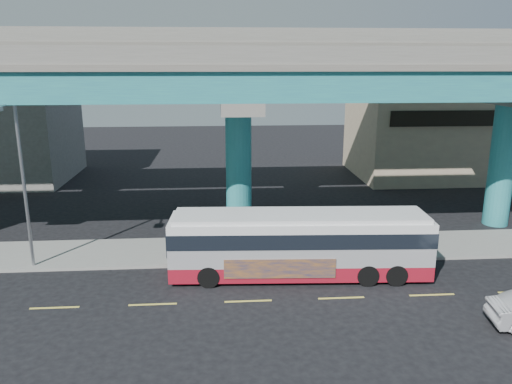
{
  "coord_description": "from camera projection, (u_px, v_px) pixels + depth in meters",
  "views": [
    {
      "loc": [
        -1.09,
        -19.52,
        9.8
      ],
      "look_at": [
        0.65,
        4.0,
        3.65
      ],
      "focal_mm": 35.0,
      "sensor_mm": 36.0,
      "label": 1
    }
  ],
  "objects": [
    {
      "name": "lane_markings",
      "position": [
        248.0,
        301.0,
        21.09
      ],
      "size": [
        58.0,
        0.12,
        0.01
      ],
      "color": "#D8C64C",
      "rests_on": "ground"
    },
    {
      "name": "building_beige",
      "position": [
        436.0,
        136.0,
        43.96
      ],
      "size": [
        14.0,
        10.23,
        7.0
      ],
      "color": "tan",
      "rests_on": "ground"
    },
    {
      "name": "viaduct",
      "position": [
        238.0,
        74.0,
        27.87
      ],
      "size": [
        52.0,
        12.4,
        11.7
      ],
      "color": "#226C81",
      "rests_on": "ground"
    },
    {
      "name": "street_lamp",
      "position": [
        16.0,
        163.0,
        22.61
      ],
      "size": [
        0.5,
        2.61,
        8.06
      ],
      "color": "gray",
      "rests_on": "sidewalk"
    },
    {
      "name": "transit_bus",
      "position": [
        300.0,
        242.0,
        23.19
      ],
      "size": [
        12.14,
        3.21,
        3.08
      ],
      "rotation": [
        0.0,
        0.0,
        -0.05
      ],
      "color": "maroon",
      "rests_on": "ground"
    },
    {
      "name": "sidewalk",
      "position": [
        242.0,
        250.0,
        26.67
      ],
      "size": [
        70.0,
        4.0,
        0.15
      ],
      "primitive_type": "cube",
      "color": "gray",
      "rests_on": "ground"
    },
    {
      "name": "ground",
      "position": [
        248.0,
        298.0,
        21.38
      ],
      "size": [
        120.0,
        120.0,
        0.0
      ],
      "primitive_type": "plane",
      "color": "black",
      "rests_on": "ground"
    },
    {
      "name": "stop_sign",
      "position": [
        354.0,
        222.0,
        25.34
      ],
      "size": [
        0.55,
        0.54,
        2.47
      ],
      "rotation": [
        0.0,
        0.0,
        0.38
      ],
      "color": "gray",
      "rests_on": "sidewalk"
    }
  ]
}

